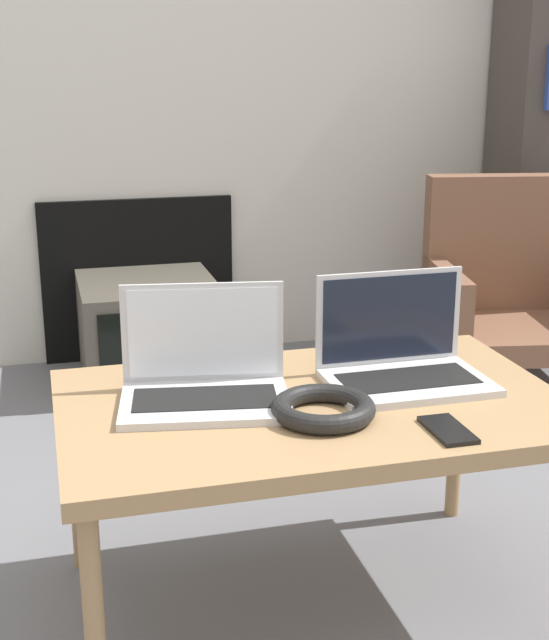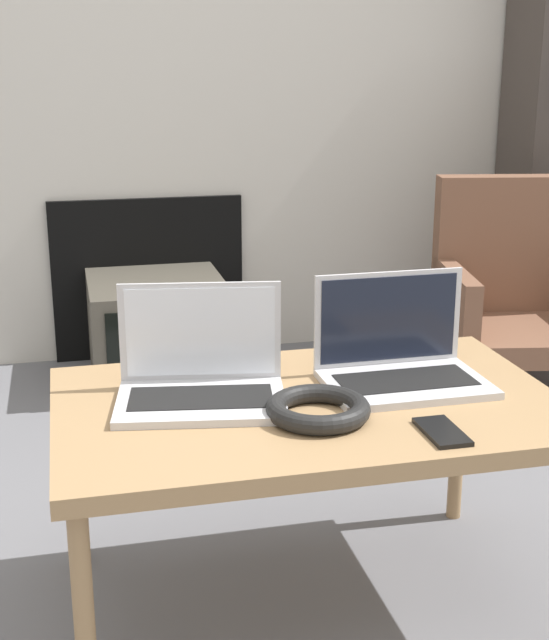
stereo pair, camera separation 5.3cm
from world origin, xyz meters
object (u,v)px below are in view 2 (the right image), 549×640
Objects in this scene: phone at (442,432)px; armchair at (521,288)px; tv at (158,329)px; laptop_right at (399,359)px; laptop_left at (201,375)px; headphones at (318,409)px.

phone is 1.68m from armchair.
armchair is at bearing -14.48° from tv.
tv is at bearing 103.93° from laptop_right.
phone is at bearing -112.77° from armchair.
laptop_left is at bearing 144.87° from phone.
laptop_right is at bearing -118.25° from armchair.
headphones is 1.71m from armchair.
laptop_left is 1.09× the size of laptop_right.
headphones is at bearing -145.41° from laptop_right.
laptop_right is (0.43, 0.00, 0.00)m from laptop_left.
laptop_right is 2.54× the size of phone.
armchair is at bearing 48.40° from headphones.
armchair reaches higher than headphones.
headphones is (0.20, -0.16, -0.03)m from laptop_left.
laptop_left is 0.26m from headphones.
tv is at bearing 101.25° from phone.
laptop_left is at bearing 179.72° from laptop_right.
phone is 0.18× the size of armchair.
laptop_right is 1.53m from tv.
headphones reaches higher than phone.
armchair reaches higher than tv.
phone is 0.25× the size of tv.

